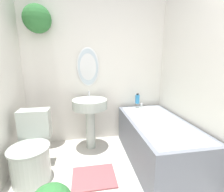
% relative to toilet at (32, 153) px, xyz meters
% --- Properties ---
extents(wall_back, '(2.38, 0.38, 2.40)m').
position_rel_toilet_xyz_m(wall_back, '(0.73, 0.85, 1.00)').
color(wall_back, silver).
rests_on(wall_back, ground_plane).
extents(wall_right, '(0.06, 2.33, 2.40)m').
position_rel_toilet_xyz_m(wall_right, '(2.01, -0.26, 0.89)').
color(wall_right, silver).
rests_on(wall_right, ground_plane).
extents(toilet, '(0.45, 0.62, 0.76)m').
position_rel_toilet_xyz_m(toilet, '(0.00, 0.00, 0.00)').
color(toilet, '#B2BCB2').
rests_on(toilet, ground_plane).
extents(pedestal_sink, '(0.52, 0.52, 0.89)m').
position_rel_toilet_xyz_m(pedestal_sink, '(0.71, 0.54, 0.31)').
color(pedestal_sink, '#B2BCB2').
rests_on(pedestal_sink, ground_plane).
extents(bathtub, '(0.75, 1.48, 0.65)m').
position_rel_toilet_xyz_m(bathtub, '(1.59, 0.05, -0.01)').
color(bathtub, slate).
rests_on(bathtub, ground_plane).
extents(shampoo_bottle, '(0.07, 0.07, 0.17)m').
position_rel_toilet_xyz_m(shampoo_bottle, '(1.51, 0.70, 0.42)').
color(shampoo_bottle, '#2D84C6').
rests_on(shampoo_bottle, bathtub).
extents(bath_mat, '(0.51, 0.42, 0.02)m').
position_rel_toilet_xyz_m(bath_mat, '(0.71, -0.16, -0.30)').
color(bath_mat, '#934C51').
rests_on(bath_mat, ground_plane).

